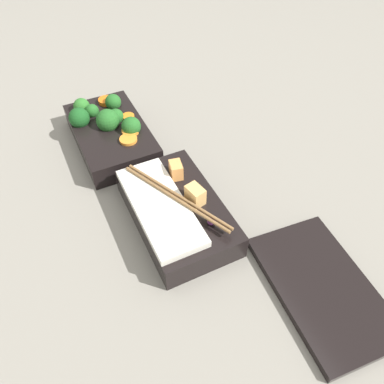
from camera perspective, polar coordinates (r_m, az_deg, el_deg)
The scene contains 4 objects.
ground_plane at distance 0.68m, azimuth -7.63°, elevation 2.21°, with size 3.00×3.00×0.00m, color gray.
bento_tray_vegetable at distance 0.75m, azimuth -12.42°, elevation 8.99°, with size 0.22×0.13×0.08m.
bento_tray_rice at distance 0.59m, azimuth -2.60°, elevation -2.81°, with size 0.22×0.13×0.07m.
bento_lid at distance 0.57m, azimuth 19.22°, elevation -13.56°, with size 0.21×0.13×0.01m, color black.
Camera 1 is at (0.47, -0.13, 0.48)m, focal length 35.00 mm.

